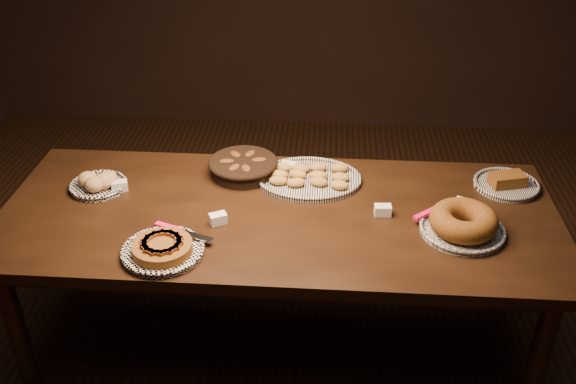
# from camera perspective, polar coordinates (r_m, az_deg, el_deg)

# --- Properties ---
(ground) EXTENTS (5.00, 5.00, 0.00)m
(ground) POSITION_cam_1_polar(r_m,az_deg,el_deg) (3.23, -0.74, -12.98)
(ground) COLOR black
(ground) RESTS_ON ground
(buffet_table) EXTENTS (2.40, 1.00, 0.75)m
(buffet_table) POSITION_cam_1_polar(r_m,az_deg,el_deg) (2.80, -0.84, -3.02)
(buffet_table) COLOR black
(buffet_table) RESTS_ON ground
(apple_tart_plate) EXTENTS (0.35, 0.33, 0.06)m
(apple_tart_plate) POSITION_cam_1_polar(r_m,az_deg,el_deg) (2.54, -11.07, -4.98)
(apple_tart_plate) COLOR white
(apple_tart_plate) RESTS_ON buffet_table
(madeleine_platter) EXTENTS (0.48, 0.39, 0.05)m
(madeleine_platter) POSITION_cam_1_polar(r_m,az_deg,el_deg) (2.97, 1.87, 1.30)
(madeleine_platter) COLOR black
(madeleine_platter) RESTS_ON buffet_table
(bundt_cake_plate) EXTENTS (0.38, 0.41, 0.11)m
(bundt_cake_plate) POSITION_cam_1_polar(r_m,az_deg,el_deg) (2.69, 15.29, -2.71)
(bundt_cake_plate) COLOR black
(bundt_cake_plate) RESTS_ON buffet_table
(croissant_basket) EXTENTS (0.40, 0.40, 0.08)m
(croissant_basket) POSITION_cam_1_polar(r_m,az_deg,el_deg) (3.02, -4.03, 2.36)
(croissant_basket) COLOR black
(croissant_basket) RESTS_ON buffet_table
(bread_roll_plate) EXTENTS (0.26, 0.26, 0.08)m
(bread_roll_plate) POSITION_cam_1_polar(r_m,az_deg,el_deg) (3.02, -16.51, 0.77)
(bread_roll_plate) COLOR white
(bread_roll_plate) RESTS_ON buffet_table
(loaf_plate) EXTENTS (0.29, 0.29, 0.07)m
(loaf_plate) POSITION_cam_1_polar(r_m,az_deg,el_deg) (3.08, 18.85, 0.74)
(loaf_plate) COLOR black
(loaf_plate) RESTS_ON buffet_table
(tent_cards) EXTENTS (1.61, 0.53, 0.04)m
(tent_cards) POSITION_cam_1_polar(r_m,az_deg,el_deg) (2.82, 0.44, -0.38)
(tent_cards) COLOR white
(tent_cards) RESTS_ON buffet_table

